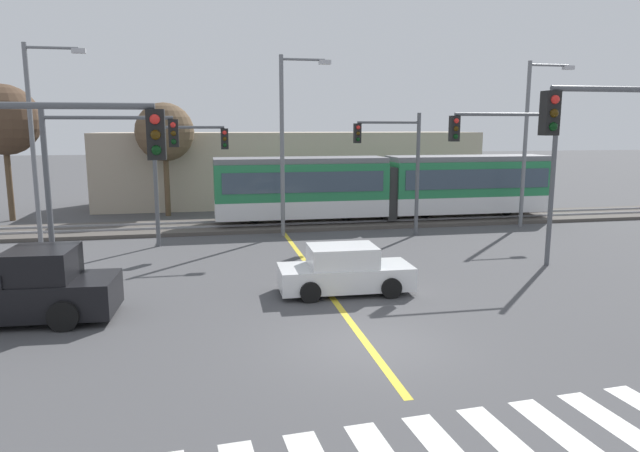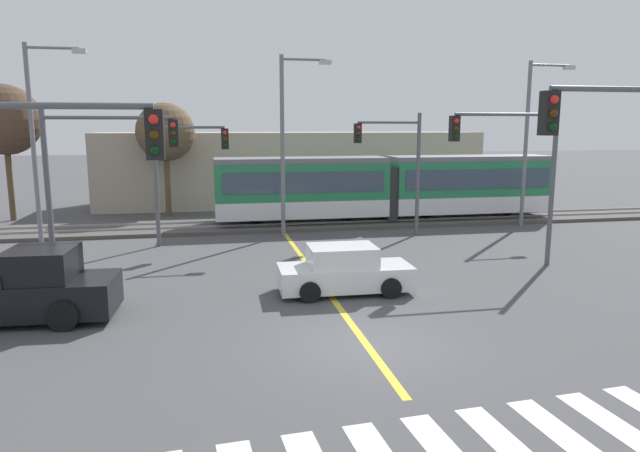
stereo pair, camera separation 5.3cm
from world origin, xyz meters
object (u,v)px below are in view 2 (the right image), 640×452
(traffic_light_near_right, at_px, (640,173))
(traffic_light_mid_right, at_px, (519,159))
(pickup_truck, at_px, (17,291))
(traffic_light_near_left, at_px, (27,200))
(bare_tree_far_west, at_px, (4,120))
(traffic_light_far_right, at_px, (397,156))
(bare_tree_west, at_px, (165,133))
(traffic_light_mid_left, at_px, (94,166))
(traffic_light_far_left, at_px, (181,161))
(light_rail_tram, at_px, (387,185))
(street_lamp_east, at_px, (531,133))
(sedan_crossing, at_px, (344,271))
(street_lamp_west, at_px, (38,133))
(street_lamp_centre, at_px, (287,135))

(traffic_light_near_right, xyz_separation_m, traffic_light_mid_right, (1.99, 8.34, -0.16))
(pickup_truck, xyz_separation_m, traffic_light_near_left, (2.03, -5.43, 3.11))
(bare_tree_far_west, bearing_deg, traffic_light_far_right, -23.56)
(bare_tree_west, bearing_deg, traffic_light_near_right, -64.11)
(traffic_light_mid_left, bearing_deg, bare_tree_west, 85.13)
(traffic_light_near_right, relative_size, traffic_light_far_left, 1.11)
(traffic_light_far_right, bearing_deg, bare_tree_west, 142.15)
(light_rail_tram, height_order, traffic_light_near_right, traffic_light_near_right)
(traffic_light_near_right, xyz_separation_m, bare_tree_west, (-11.52, 23.72, 0.65))
(street_lamp_east, bearing_deg, light_rail_tram, 159.17)
(traffic_light_near_right, distance_m, traffic_light_mid_right, 8.58)
(bare_tree_far_west, xyz_separation_m, bare_tree_west, (8.48, 0.09, -0.68))
(bare_tree_far_west, height_order, bare_tree_west, bare_tree_far_west)
(light_rail_tram, height_order, traffic_light_mid_left, traffic_light_mid_left)
(traffic_light_far_left, bearing_deg, sedan_crossing, -58.20)
(street_lamp_east, height_order, bare_tree_west, street_lamp_east)
(traffic_light_mid_right, distance_m, traffic_light_mid_left, 14.78)
(traffic_light_near_right, relative_size, traffic_light_mid_left, 1.08)
(light_rail_tram, xyz_separation_m, traffic_light_mid_right, (1.61, -10.53, 2.01))
(traffic_light_far_right, xyz_separation_m, bare_tree_far_west, (-19.59, 8.55, 1.72))
(traffic_light_near_left, height_order, bare_tree_west, bare_tree_west)
(traffic_light_far_right, bearing_deg, sedan_crossing, -117.85)
(sedan_crossing, distance_m, street_lamp_east, 16.34)
(traffic_light_far_left, bearing_deg, street_lamp_west, 170.97)
(traffic_light_mid_left, relative_size, traffic_light_far_right, 1.01)
(traffic_light_far_right, height_order, street_lamp_west, street_lamp_west)
(pickup_truck, relative_size, street_lamp_east, 0.65)
(sedan_crossing, relative_size, bare_tree_west, 0.64)
(sedan_crossing, distance_m, traffic_light_mid_left, 8.77)
(traffic_light_near_right, bearing_deg, bare_tree_west, 115.89)
(bare_tree_far_west, bearing_deg, bare_tree_west, 0.63)
(street_lamp_west, relative_size, bare_tree_far_west, 1.15)
(street_lamp_east, height_order, bare_tree_far_west, street_lamp_east)
(traffic_light_near_left, height_order, street_lamp_east, street_lamp_east)
(traffic_light_mid_left, height_order, bare_tree_west, bare_tree_west)
(traffic_light_near_right, height_order, street_lamp_west, street_lamp_west)
(traffic_light_far_left, height_order, traffic_light_far_right, traffic_light_far_right)
(traffic_light_far_left, bearing_deg, traffic_light_mid_right, -27.68)
(pickup_truck, height_order, traffic_light_near_right, traffic_light_near_right)
(traffic_light_far_left, xyz_separation_m, bare_tree_west, (-1.22, 8.93, 1.15))
(sedan_crossing, height_order, traffic_light_far_right, traffic_light_far_right)
(bare_tree_far_west, bearing_deg, traffic_light_far_left, -42.36)
(street_lamp_west, xyz_separation_m, street_lamp_centre, (10.78, 0.39, -0.11))
(traffic_light_near_left, height_order, bare_tree_far_west, bare_tree_far_west)
(light_rail_tram, xyz_separation_m, street_lamp_west, (-16.61, -3.14, 2.90))
(traffic_light_mid_right, relative_size, street_lamp_west, 0.71)
(street_lamp_west, xyz_separation_m, street_lamp_east, (23.45, 0.54, -0.09))
(traffic_light_near_left, bearing_deg, bare_tree_far_west, 107.95)
(traffic_light_mid_right, xyz_separation_m, traffic_light_far_right, (-2.39, 6.74, -0.23))
(sedan_crossing, distance_m, traffic_light_far_left, 10.44)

